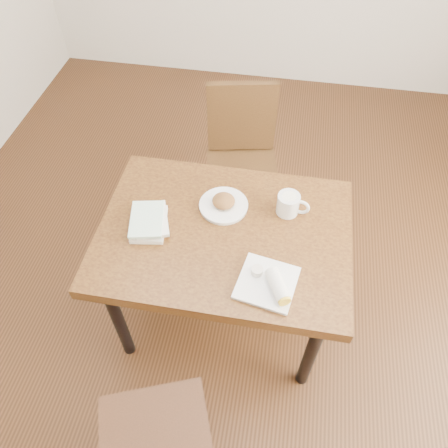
% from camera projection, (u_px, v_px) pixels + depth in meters
% --- Properties ---
extents(ground, '(4.00, 5.00, 0.01)m').
position_uv_depth(ground, '(224.00, 312.00, 2.55)').
color(ground, '#472814').
rests_on(ground, ground).
extents(room_walls, '(4.02, 5.02, 2.80)m').
position_uv_depth(room_walls, '(224.00, 45.00, 1.29)').
color(room_walls, beige).
rests_on(room_walls, ground).
extents(table, '(1.14, 0.84, 0.75)m').
position_uv_depth(table, '(224.00, 242.00, 2.04)').
color(table, brown).
rests_on(table, ground).
extents(chair_far, '(0.50, 0.50, 0.95)m').
position_uv_depth(chair_far, '(242.00, 153.00, 2.61)').
color(chair_far, '#452E13').
rests_on(chair_far, ground).
extents(plate_scone, '(0.23, 0.23, 0.07)m').
position_uv_depth(plate_scone, '(224.00, 204.00, 2.04)').
color(plate_scone, white).
rests_on(plate_scone, table).
extents(coffee_mug, '(0.15, 0.10, 0.10)m').
position_uv_depth(coffee_mug, '(289.00, 204.00, 2.00)').
color(coffee_mug, white).
rests_on(coffee_mug, table).
extents(plate_burrito, '(0.27, 0.27, 0.08)m').
position_uv_depth(plate_burrito, '(270.00, 284.00, 1.77)').
color(plate_burrito, white).
rests_on(plate_burrito, table).
extents(book_stack, '(0.21, 0.25, 0.06)m').
position_uv_depth(book_stack, '(149.00, 221.00, 1.97)').
color(book_stack, white).
rests_on(book_stack, table).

